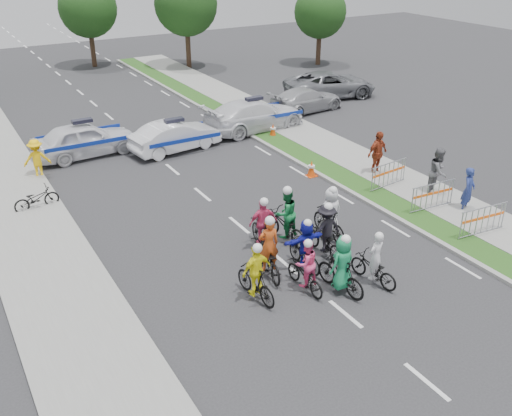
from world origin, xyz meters
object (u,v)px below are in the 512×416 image
police_car_2 (254,115)px  spectator_2 (377,154)px  rider_0 (374,266)px  tree_2 (320,12)px  police_car_1 (175,136)px  barrier_0 (482,222)px  barrier_2 (388,176)px  cone_0 (311,169)px  parked_bike (36,199)px  civilian_suv (330,84)px  civilian_sedan (306,100)px  rider_8 (285,221)px  marshal_hiviz (37,159)px  tree_1 (186,4)px  police_car_0 (85,139)px  rider_3 (256,278)px  tree_4 (88,8)px  barrier_1 (432,197)px  rider_2 (305,271)px  rider_5 (305,247)px  rider_6 (268,255)px  rider_1 (342,270)px  spectator_1 (438,172)px  cone_1 (273,130)px  spectator_0 (468,190)px  rider_4 (325,235)px  rider_9 (263,229)px  rider_7 (330,218)px

police_car_2 → spectator_2: (1.44, -7.78, 0.17)m
rider_0 → tree_2: tree_2 is taller
police_car_1 → barrier_0: 14.15m
barrier_2 → cone_0: bearing=126.4°
cone_0 → parked_bike: parked_bike is taller
civilian_suv → civilian_sedan: bearing=132.6°
rider_8 → marshal_hiviz: bearing=-66.4°
police_car_2 → cone_0: 6.61m
parked_bike → tree_1: tree_1 is taller
police_car_2 → civilian_suv: (7.28, 3.17, -0.01)m
barrier_2 → tree_2: bearing=60.9°
rider_8 → police_car_0: rider_8 is taller
rider_3 → tree_4: (4.74, 32.13, 3.48)m
barrier_1 → tree_4: size_ratio=0.32×
civilian_sedan → barrier_1: 13.32m
rider_2 → rider_3: rider_3 is taller
rider_5 → barrier_0: (6.33, -1.39, -0.17)m
rider_5 → rider_6: 1.19m
rider_2 → tree_2: bearing=-128.0°
police_car_1 → rider_6: bearing=162.7°
rider_1 → spectator_1: spectator_1 is taller
rider_5 → cone_1: (5.68, 10.92, -0.39)m
spectator_2 → barrier_0: size_ratio=0.96×
police_car_1 → tree_4: size_ratio=0.68×
tree_2 → tree_4: (-15.00, 8.00, 0.35)m
police_car_1 → police_car_2: (4.72, 0.75, 0.09)m
barrier_0 → tree_1: tree_1 is taller
rider_3 → police_car_0: 13.76m
spectator_0 → parked_bike: (-13.67, 8.21, -0.42)m
rider_0 → marshal_hiviz: (-6.81, 13.23, 0.26)m
rider_1 → spectator_2: size_ratio=0.99×
spectator_2 → barrier_1: bearing=-107.4°
rider_4 → barrier_0: size_ratio=0.95×
barrier_1 → tree_4: 31.05m
spectator_1 → rider_5: bearing=168.4°
rider_3 → police_car_2: 15.01m
police_car_0 → spectator_0: (10.55, -12.86, 0.07)m
civilian_sedan → police_car_0: bearing=86.4°
rider_4 → rider_9: 2.02m
rider_5 → rider_7: (1.83, 1.18, 0.01)m
rider_2 → spectator_2: bearing=-144.9°
rider_3 → police_car_1: bearing=-108.7°
marshal_hiviz → tree_4: (8.16, 19.95, 3.35)m
rider_1 → civilian_suv: (12.53, 17.07, 0.05)m
rider_3 → rider_5: rider_3 is taller
rider_2 → cone_0: rider_2 is taller
rider_4 → civilian_suv: 19.17m
spectator_2 → barrier_2: bearing=-121.1°
rider_8 → spectator_1: size_ratio=1.08×
rider_1 → rider_6: rider_6 is taller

